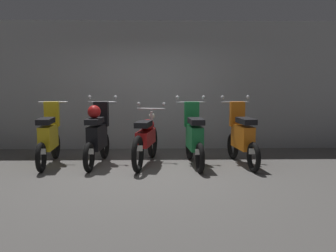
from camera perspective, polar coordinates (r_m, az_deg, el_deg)
The scene contains 7 objects.
ground_plane at distance 6.91m, azimuth -3.38°, elevation -6.86°, with size 80.00×80.00×0.00m, color #565451.
back_wall at distance 9.23m, azimuth -2.88°, elevation 5.77°, with size 16.00×0.30×2.89m, color #9EA0A3.
motorbike_slot_0 at distance 7.84m, azimuth -16.65°, elevation -1.55°, with size 0.56×1.68×1.18m.
motorbike_slot_1 at distance 7.62m, azimuth -10.06°, elevation -1.27°, with size 0.59×1.68×1.29m.
motorbike_slot_2 at distance 7.57m, azimuth -3.16°, elevation -1.80°, with size 0.61×1.93×1.15m.
motorbike_slot_3 at distance 7.50m, azimuth 3.74°, elevation -1.62°, with size 0.59×1.68×1.29m.
motorbike_slot_4 at distance 7.66m, azimuth 10.52°, elevation -1.54°, with size 0.59×1.68×1.29m.
Camera 1 is at (0.25, -6.70, 1.68)m, focal length 42.68 mm.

